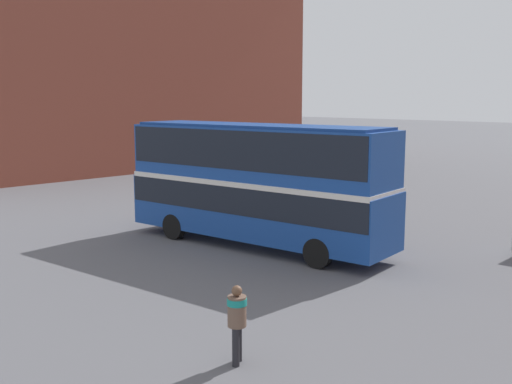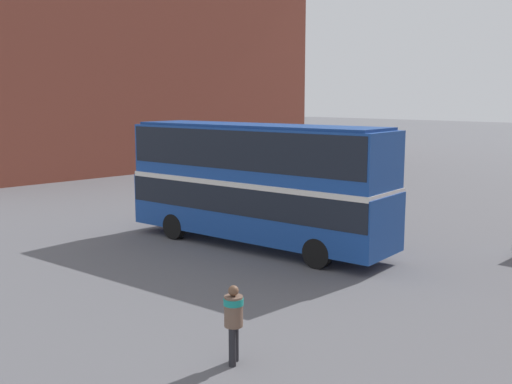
{
  "view_description": "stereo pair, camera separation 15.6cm",
  "coord_description": "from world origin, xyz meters",
  "views": [
    {
      "loc": [
        15.54,
        -16.45,
        5.62
      ],
      "look_at": [
        -0.31,
        -0.69,
        2.09
      ],
      "focal_mm": 42.0,
      "sensor_mm": 36.0,
      "label": 1
    },
    {
      "loc": [
        15.65,
        -16.34,
        5.62
      ],
      "look_at": [
        -0.31,
        -0.69,
        2.09
      ],
      "focal_mm": 42.0,
      "sensor_mm": 36.0,
      "label": 2
    }
  ],
  "objects": [
    {
      "name": "ground_plane",
      "position": [
        0.0,
        0.0,
        0.0
      ],
      "size": [
        240.0,
        240.0,
        0.0
      ],
      "primitive_type": "plane",
      "color": "#5B5B60"
    },
    {
      "name": "building_row_left",
      "position": [
        -27.65,
        10.69,
        8.19
      ],
      "size": [
        11.54,
        33.08,
        16.36
      ],
      "color": "brown",
      "rests_on": "ground_plane"
    },
    {
      "name": "double_decker_bus",
      "position": [
        -0.31,
        -0.69,
        2.66
      ],
      "size": [
        11.16,
        3.94,
        4.64
      ],
      "rotation": [
        0.0,
        0.0,
        0.13
      ],
      "color": "#194293",
      "rests_on": "ground_plane"
    },
    {
      "name": "pedestrian_foreground",
      "position": [
        6.7,
        -8.23,
        1.06
      ],
      "size": [
        0.59,
        0.59,
        1.73
      ],
      "rotation": [
        0.0,
        0.0,
        3.75
      ],
      "color": "#232328",
      "rests_on": "ground_plane"
    },
    {
      "name": "parked_car_kerb_near",
      "position": [
        -12.15,
        17.95,
        0.82
      ],
      "size": [
        4.63,
        2.44,
        1.61
      ],
      "rotation": [
        0.0,
        0.0,
        3.27
      ],
      "color": "navy",
      "rests_on": "ground_plane"
    }
  ]
}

